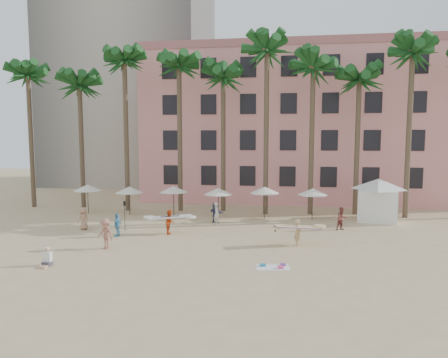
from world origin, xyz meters
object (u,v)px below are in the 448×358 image
cabana (378,196)px  carrier_yellow (298,230)px  carrier_white (170,221)px  pink_hotel (305,128)px

cabana → carrier_yellow: size_ratio=1.76×
carrier_yellow → carrier_white: size_ratio=1.01×
carrier_white → pink_hotel: bearing=62.4°
carrier_yellow → carrier_white: carrier_white is taller
pink_hotel → carrier_white: pink_hotel is taller
carrier_yellow → cabana: bearing=51.9°
pink_hotel → carrier_yellow: bearing=-94.0°
carrier_white → cabana: bearing=23.5°
pink_hotel → carrier_yellow: size_ratio=11.29×
pink_hotel → cabana: (5.33, -13.13, -5.93)m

